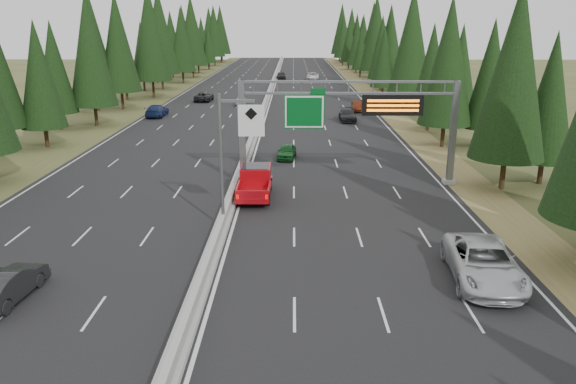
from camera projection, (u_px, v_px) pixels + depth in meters
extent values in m
cube|color=black|center=(266.00, 105.00, 86.50)|extent=(32.00, 260.00, 0.08)
cube|color=olive|center=(381.00, 105.00, 86.35)|extent=(3.60, 260.00, 0.06)
cube|color=#3D4821|center=(151.00, 104.00, 86.65)|extent=(3.60, 260.00, 0.06)
cube|color=gray|center=(266.00, 103.00, 86.44)|extent=(0.70, 260.00, 0.30)
cube|color=gray|center=(266.00, 101.00, 86.33)|extent=(0.30, 260.00, 0.60)
cube|color=slate|center=(242.00, 133.00, 42.24)|extent=(0.45, 0.45, 7.80)
cube|color=gray|center=(243.00, 181.00, 43.31)|extent=(0.90, 0.90, 0.30)
cube|color=slate|center=(453.00, 133.00, 42.11)|extent=(0.45, 0.45, 7.80)
cube|color=gray|center=(449.00, 181.00, 43.18)|extent=(0.90, 0.90, 0.30)
cube|color=slate|center=(349.00, 82.00, 41.09)|extent=(15.85, 0.35, 0.16)
cube|color=slate|center=(349.00, 93.00, 41.33)|extent=(15.85, 0.35, 0.16)
cube|color=#054C19|center=(304.00, 112.00, 41.49)|extent=(3.00, 0.10, 2.50)
cube|color=silver|center=(304.00, 112.00, 41.44)|extent=(2.85, 0.02, 2.35)
cube|color=#054C19|center=(318.00, 91.00, 41.06)|extent=(1.10, 0.10, 0.45)
cube|color=black|center=(393.00, 105.00, 41.25)|extent=(4.50, 0.40, 1.50)
cube|color=orange|center=(393.00, 101.00, 40.94)|extent=(3.80, 0.02, 0.18)
cube|color=orange|center=(393.00, 106.00, 41.04)|extent=(3.80, 0.02, 0.18)
cube|color=orange|center=(393.00, 110.00, 41.14)|extent=(3.80, 0.02, 0.18)
cylinder|color=slate|center=(221.00, 163.00, 32.63)|extent=(0.20, 0.20, 8.00)
cube|color=gray|center=(224.00, 226.00, 33.75)|extent=(0.50, 0.50, 0.20)
cube|color=slate|center=(237.00, 101.00, 31.60)|extent=(2.00, 0.15, 0.15)
cube|color=silver|center=(251.00, 121.00, 31.79)|extent=(1.50, 0.06, 1.80)
cylinder|color=black|center=(503.00, 174.00, 41.67)|extent=(0.40, 0.40, 2.40)
cone|color=black|center=(514.00, 71.00, 39.53)|extent=(5.40, 5.40, 12.59)
cylinder|color=black|center=(540.00, 172.00, 43.17)|extent=(0.40, 0.40, 1.84)
cone|color=black|center=(550.00, 97.00, 41.53)|extent=(4.14, 4.14, 9.66)
cylinder|color=black|center=(443.00, 136.00, 56.06)|extent=(0.40, 0.40, 2.34)
cone|color=black|center=(449.00, 61.00, 53.98)|extent=(5.26, 5.26, 12.28)
cylinder|color=black|center=(484.00, 138.00, 55.99)|extent=(0.40, 0.40, 2.00)
cone|color=black|center=(491.00, 74.00, 54.20)|extent=(4.51, 4.51, 10.51)
cylinder|color=black|center=(428.00, 122.00, 65.29)|extent=(0.40, 0.40, 1.94)
cone|color=black|center=(432.00, 69.00, 63.55)|extent=(4.37, 4.37, 10.20)
cylinder|color=black|center=(456.00, 118.00, 67.89)|extent=(0.40, 0.40, 1.93)
cone|color=black|center=(461.00, 68.00, 66.17)|extent=(4.33, 4.33, 10.11)
cylinder|color=black|center=(407.00, 101.00, 80.21)|extent=(0.40, 0.40, 2.62)
cone|color=black|center=(411.00, 42.00, 77.87)|extent=(5.90, 5.90, 13.76)
cylinder|color=black|center=(439.00, 105.00, 79.67)|extent=(0.40, 0.40, 1.77)
cone|color=black|center=(442.00, 65.00, 78.09)|extent=(3.97, 3.97, 9.27)
cylinder|color=black|center=(382.00, 93.00, 93.80)|extent=(0.40, 0.40, 1.90)
cone|color=black|center=(384.00, 56.00, 92.11)|extent=(4.27, 4.27, 9.97)
cylinder|color=black|center=(410.00, 91.00, 92.82)|extent=(0.40, 0.40, 2.70)
cone|color=black|center=(413.00, 38.00, 90.41)|extent=(6.08, 6.08, 14.19)
cylinder|color=black|center=(380.00, 85.00, 105.17)|extent=(0.40, 0.40, 2.18)
cone|color=black|center=(382.00, 47.00, 103.23)|extent=(4.90, 4.90, 11.44)
cylinder|color=black|center=(405.00, 86.00, 103.07)|extent=(0.40, 0.40, 2.09)
cone|color=black|center=(407.00, 50.00, 101.21)|extent=(4.70, 4.70, 10.97)
cylinder|color=black|center=(374.00, 77.00, 116.26)|extent=(0.40, 0.40, 2.84)
cone|color=black|center=(376.00, 33.00, 113.73)|extent=(6.38, 6.38, 14.90)
cylinder|color=black|center=(388.00, 77.00, 117.97)|extent=(0.40, 0.40, 2.57)
cone|color=black|center=(390.00, 38.00, 115.68)|extent=(5.78, 5.78, 13.49)
cylinder|color=black|center=(360.00, 74.00, 131.52)|extent=(0.40, 0.40, 1.84)
cone|color=black|center=(361.00, 48.00, 129.88)|extent=(4.13, 4.13, 9.64)
cylinder|color=black|center=(376.00, 72.00, 131.10)|extent=(0.40, 0.40, 2.70)
cone|color=black|center=(378.00, 34.00, 128.69)|extent=(6.08, 6.08, 14.20)
cylinder|color=black|center=(356.00, 69.00, 143.51)|extent=(0.40, 0.40, 2.14)
cone|color=black|center=(357.00, 42.00, 141.60)|extent=(4.81, 4.81, 11.21)
cylinder|color=black|center=(372.00, 68.00, 142.92)|extent=(0.40, 0.40, 2.80)
cone|color=black|center=(373.00, 32.00, 140.42)|extent=(6.31, 6.31, 14.71)
cylinder|color=black|center=(348.00, 66.00, 154.56)|extent=(0.40, 0.40, 2.17)
cone|color=black|center=(349.00, 40.00, 152.63)|extent=(4.88, 4.88, 11.40)
cylinder|color=black|center=(362.00, 65.00, 156.20)|extent=(0.40, 0.40, 2.39)
cone|color=black|center=(363.00, 37.00, 154.07)|extent=(5.37, 5.37, 12.54)
cylinder|color=black|center=(343.00, 62.00, 169.47)|extent=(0.40, 0.40, 2.43)
cone|color=black|center=(343.00, 36.00, 167.31)|extent=(5.47, 5.47, 12.76)
cylinder|color=black|center=(361.00, 62.00, 168.88)|extent=(0.40, 0.40, 2.27)
cone|color=black|center=(362.00, 38.00, 166.86)|extent=(5.11, 5.11, 11.92)
cylinder|color=black|center=(341.00, 59.00, 180.69)|extent=(0.40, 0.40, 2.96)
cone|color=black|center=(342.00, 29.00, 178.04)|extent=(6.67, 6.67, 15.56)
cylinder|color=black|center=(356.00, 59.00, 182.28)|extent=(0.40, 0.40, 2.49)
cone|color=black|center=(357.00, 34.00, 180.06)|extent=(5.61, 5.61, 13.08)
cylinder|color=black|center=(339.00, 57.00, 192.41)|extent=(0.40, 0.40, 2.46)
cone|color=black|center=(340.00, 34.00, 190.22)|extent=(5.54, 5.54, 12.93)
cylinder|color=black|center=(351.00, 56.00, 194.10)|extent=(0.40, 0.40, 2.83)
cone|color=black|center=(351.00, 30.00, 191.57)|extent=(6.37, 6.37, 14.87)
cylinder|color=black|center=(47.00, 137.00, 56.35)|extent=(0.40, 0.40, 1.99)
cone|color=black|center=(39.00, 74.00, 54.58)|extent=(4.47, 4.47, 10.43)
cylinder|color=black|center=(3.00, 139.00, 54.62)|extent=(0.40, 0.40, 2.30)
cylinder|color=black|center=(96.00, 116.00, 67.95)|extent=(0.40, 0.40, 2.49)
cone|color=black|center=(90.00, 50.00, 65.72)|extent=(5.61, 5.61, 13.09)
cylinder|color=black|center=(60.00, 121.00, 65.74)|extent=(0.40, 0.40, 1.99)
cone|color=black|center=(54.00, 67.00, 63.97)|extent=(4.47, 4.47, 10.43)
cylinder|color=black|center=(122.00, 100.00, 81.39)|extent=(0.40, 0.40, 2.62)
cone|color=black|center=(118.00, 42.00, 79.05)|extent=(5.89, 5.89, 13.75)
cylinder|color=black|center=(98.00, 102.00, 80.16)|extent=(0.40, 0.40, 2.58)
cone|color=black|center=(92.00, 43.00, 77.86)|extent=(5.81, 5.81, 13.55)
cylinder|color=black|center=(153.00, 89.00, 94.32)|extent=(0.40, 0.40, 2.93)
cone|color=black|center=(150.00, 33.00, 91.71)|extent=(6.60, 6.60, 15.40)
cylinder|color=black|center=(127.00, 94.00, 91.77)|extent=(0.40, 0.40, 2.11)
cone|color=black|center=(123.00, 52.00, 89.89)|extent=(4.75, 4.75, 11.09)
cylinder|color=black|center=(162.00, 82.00, 106.75)|extent=(0.40, 0.40, 2.97)
cone|color=black|center=(159.00, 31.00, 104.10)|extent=(6.68, 6.68, 15.58)
cylinder|color=black|center=(144.00, 85.00, 105.51)|extent=(0.40, 0.40, 2.01)
cone|color=black|center=(142.00, 51.00, 103.72)|extent=(4.53, 4.53, 10.57)
cylinder|color=black|center=(183.00, 77.00, 118.37)|extent=(0.40, 0.40, 2.46)
cone|color=black|center=(181.00, 40.00, 116.18)|extent=(5.54, 5.54, 12.92)
cylinder|color=black|center=(158.00, 77.00, 119.52)|extent=(0.40, 0.40, 2.45)
cone|color=black|center=(155.00, 40.00, 117.33)|extent=(5.51, 5.51, 12.85)
cylinder|color=black|center=(193.00, 71.00, 130.66)|extent=(0.40, 0.40, 2.95)
cone|color=black|center=(191.00, 30.00, 128.02)|extent=(6.64, 6.64, 15.50)
cylinder|color=black|center=(173.00, 72.00, 131.06)|extent=(0.40, 0.40, 2.42)
cone|color=black|center=(171.00, 39.00, 128.91)|extent=(5.44, 5.44, 12.69)
cylinder|color=black|center=(199.00, 69.00, 142.83)|extent=(0.40, 0.40, 2.06)
cone|color=black|center=(198.00, 43.00, 141.00)|extent=(4.63, 4.63, 10.80)
cylinder|color=black|center=(184.00, 67.00, 144.21)|extent=(0.40, 0.40, 2.71)
cone|color=black|center=(182.00, 33.00, 141.80)|extent=(6.09, 6.09, 14.22)
cylinder|color=black|center=(209.00, 66.00, 154.68)|extent=(0.40, 0.40, 1.85)
cone|color=black|center=(208.00, 45.00, 153.03)|extent=(4.17, 4.17, 9.73)
cylinder|color=black|center=(193.00, 65.00, 153.80)|extent=(0.40, 0.40, 2.69)
cone|color=black|center=(192.00, 33.00, 151.40)|extent=(6.05, 6.05, 14.12)
cylinder|color=black|center=(215.00, 61.00, 168.86)|extent=(0.40, 0.40, 2.82)
cone|color=black|center=(214.00, 31.00, 166.34)|extent=(6.35, 6.35, 14.82)
cylinder|color=black|center=(201.00, 63.00, 167.43)|extent=(0.40, 0.40, 1.91)
cone|color=black|center=(200.00, 42.00, 165.73)|extent=(4.30, 4.30, 10.03)
cylinder|color=black|center=(221.00, 58.00, 182.69)|extent=(0.40, 0.40, 2.88)
cone|color=black|center=(220.00, 30.00, 180.12)|extent=(6.49, 6.49, 15.14)
cylinder|color=black|center=(202.00, 60.00, 179.76)|extent=(0.40, 0.40, 2.30)
cone|color=black|center=(201.00, 37.00, 177.71)|extent=(5.18, 5.18, 12.10)
cylinder|color=black|center=(222.00, 57.00, 191.84)|extent=(0.40, 0.40, 2.59)
cone|color=black|center=(221.00, 33.00, 189.53)|extent=(5.82, 5.82, 13.59)
cylinder|color=black|center=(210.00, 56.00, 195.14)|extent=(0.40, 0.40, 2.87)
cone|color=black|center=(209.00, 29.00, 192.58)|extent=(6.45, 6.45, 15.05)
imported|color=#B8B9BD|center=(484.00, 263.00, 26.54)|extent=(3.57, 6.80, 1.83)
cylinder|color=black|center=(239.00, 199.00, 37.87)|extent=(0.33, 0.89, 0.89)
cylinder|color=black|center=(267.00, 199.00, 37.86)|extent=(0.33, 0.89, 0.89)
cylinder|color=black|center=(244.00, 184.00, 41.40)|extent=(0.33, 0.89, 0.89)
cylinder|color=black|center=(270.00, 184.00, 41.39)|extent=(0.33, 0.89, 0.89)
cube|color=#A90A12|center=(255.00, 189.00, 39.64)|extent=(2.23, 6.25, 0.33)
cube|color=#A90A12|center=(256.00, 174.00, 40.38)|extent=(2.12, 2.45, 1.23)
cube|color=black|center=(256.00, 170.00, 40.28)|extent=(1.90, 2.12, 0.61)
cube|color=#A90A12|center=(238.00, 190.00, 37.93)|extent=(0.11, 2.68, 0.67)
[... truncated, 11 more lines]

